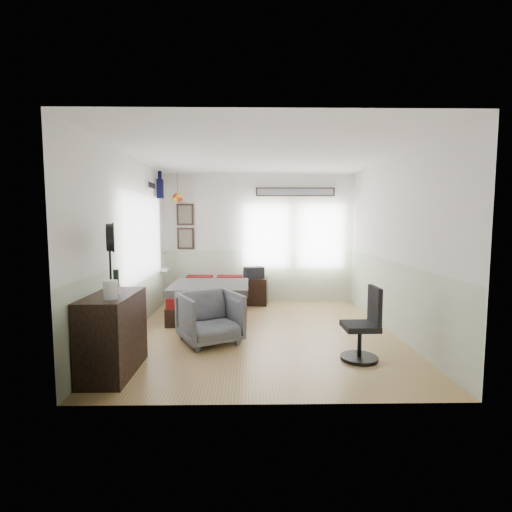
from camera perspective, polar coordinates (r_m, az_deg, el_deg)
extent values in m
cube|color=#9C7A46|center=(5.84, 1.07, -11.73)|extent=(4.00, 4.50, 0.01)
cube|color=silver|center=(7.84, 0.51, 2.73)|extent=(4.00, 0.02, 2.70)
cube|color=silver|center=(3.35, 2.44, -0.86)|extent=(4.00, 0.02, 2.70)
cube|color=silver|center=(5.87, -18.81, 1.55)|extent=(0.02, 4.50, 2.70)
cube|color=silver|center=(6.01, 20.53, 1.57)|extent=(0.02, 4.50, 2.70)
cube|color=white|center=(5.67, 1.12, 15.40)|extent=(4.00, 4.50, 0.02)
cube|color=#AFBE9E|center=(7.91, 0.51, -3.07)|extent=(4.00, 0.01, 1.10)
cube|color=#AFBE9E|center=(5.98, -18.50, -6.13)|extent=(0.01, 4.50, 1.10)
cube|color=#AFBE9E|center=(6.10, 20.22, -5.94)|extent=(0.01, 4.50, 1.10)
cube|color=silver|center=(6.38, -16.98, 2.78)|extent=(0.03, 2.20, 1.35)
cube|color=silver|center=(7.80, 1.62, 3.08)|extent=(0.95, 0.03, 1.30)
cube|color=silver|center=(7.94, 9.96, 3.04)|extent=(0.95, 0.03, 1.30)
cube|color=black|center=(7.92, -10.78, 2.66)|extent=(0.35, 0.03, 0.45)
cube|color=black|center=(7.91, -10.84, 6.28)|extent=(0.35, 0.03, 0.45)
cube|color=#7F7259|center=(7.90, -10.80, 2.66)|extent=(0.27, 0.01, 0.37)
cube|color=#7F7259|center=(7.89, -10.86, 6.28)|extent=(0.27, 0.01, 0.37)
cube|color=black|center=(7.87, 6.07, 9.78)|extent=(1.65, 0.03, 0.18)
cube|color=gray|center=(7.86, 6.08, 9.79)|extent=(1.58, 0.01, 0.13)
cube|color=white|center=(6.99, -15.85, 10.41)|extent=(0.02, 0.48, 0.14)
sphere|color=red|center=(7.68, -11.97, 8.75)|extent=(0.20, 0.20, 0.20)
cube|color=black|center=(6.98, -6.90, -7.61)|extent=(1.32, 1.88, 0.30)
cube|color=maroon|center=(6.93, -6.92, -5.72)|extent=(1.28, 1.84, 0.17)
cube|color=#504C48|center=(6.70, -7.12, -4.80)|extent=(1.38, 1.33, 0.13)
cube|color=maroon|center=(7.67, -8.65, -3.51)|extent=(0.52, 0.32, 0.13)
cube|color=maroon|center=(7.61, -4.03, -3.53)|extent=(0.52, 0.32, 0.13)
cube|color=black|center=(4.55, -21.13, -11.12)|extent=(0.48, 1.00, 0.90)
imported|color=slate|center=(5.33, -7.11, -9.37)|extent=(1.05, 1.06, 0.72)
cube|color=black|center=(7.68, -0.34, -5.42)|extent=(0.59, 0.50, 0.55)
cylinder|color=black|center=(4.93, 15.58, -14.89)|extent=(0.46, 0.46, 0.04)
cylinder|color=black|center=(4.87, 15.64, -12.69)|extent=(0.05, 0.05, 0.35)
cube|color=#232327|center=(4.81, 15.70, -10.39)|extent=(0.42, 0.42, 0.07)
cube|color=#232327|center=(4.80, 17.80, -7.21)|extent=(0.06, 0.37, 0.46)
cylinder|color=silver|center=(4.19, -21.46, -4.85)|extent=(0.15, 0.15, 0.20)
cube|color=silver|center=(4.15, -20.33, -4.75)|extent=(0.02, 0.02, 0.12)
cylinder|color=black|center=(4.64, -20.71, -3.49)|extent=(0.06, 0.06, 0.25)
cylinder|color=black|center=(4.43, -21.49, -1.57)|extent=(0.02, 0.02, 0.61)
cylinder|color=black|center=(4.40, -21.64, 2.66)|extent=(0.16, 0.31, 0.31)
cylinder|color=black|center=(4.39, -21.14, 2.67)|extent=(0.13, 0.32, 0.33)
cube|color=black|center=(7.61, -0.34, -2.55)|extent=(0.44, 0.35, 0.23)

